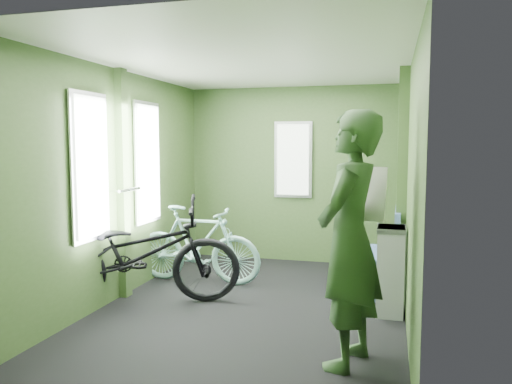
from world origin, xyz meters
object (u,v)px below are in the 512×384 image
at_px(bicycle_black, 140,305).
at_px(bicycle_mint, 198,283).
at_px(passenger, 349,239).
at_px(waste_box, 390,271).
at_px(bench_seat, 379,267).

bearing_deg(bicycle_black, bicycle_mint, -36.67).
bearing_deg(passenger, bicycle_black, -96.17).
bearing_deg(waste_box, bicycle_black, -171.14).
bearing_deg(bicycle_black, bench_seat, -84.13).
height_order(passenger, bench_seat, passenger).
height_order(bicycle_black, bicycle_mint, bicycle_black).
relative_size(bicycle_mint, passenger, 0.82).
xyz_separation_m(bicycle_black, passenger, (2.05, -0.79, 0.90)).
bearing_deg(passenger, bench_seat, -170.34).
distance_m(bicycle_mint, waste_box, 2.18).
height_order(bicycle_black, waste_box, waste_box).
bearing_deg(waste_box, passenger, -103.96).
bearing_deg(bicycle_mint, bicycle_black, 164.40).
xyz_separation_m(bicycle_black, waste_box, (2.34, 0.36, 0.41)).
height_order(waste_box, bench_seat, bench_seat).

